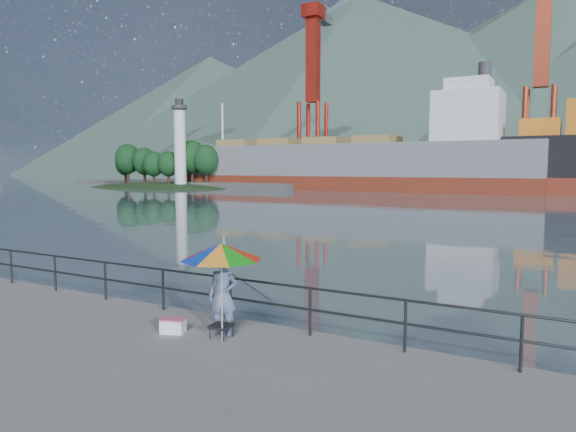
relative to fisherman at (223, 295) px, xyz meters
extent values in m
cube|color=#4F626A|center=(-3.35, 129.08, -0.83)|extent=(500.00, 280.00, 0.00)
cube|color=#514F4C|center=(6.65, 92.08, -0.83)|extent=(200.00, 40.00, 0.40)
cylinder|color=#2D3033|center=(-3.35, 0.78, 0.17)|extent=(22.00, 0.05, 0.05)
cylinder|color=#2D3033|center=(-3.35, 0.78, -0.28)|extent=(22.00, 0.05, 0.05)
cube|color=#2D3033|center=(-3.35, 0.78, -0.33)|extent=(22.00, 0.06, 1.00)
cone|color=#385147|center=(-143.35, 189.08, 26.67)|extent=(228.80, 228.80, 55.00)
cone|color=#385147|center=(-73.35, 199.08, 36.67)|extent=(312.00, 312.00, 75.00)
cone|color=#385147|center=(-3.35, 204.08, 33.17)|extent=(282.88, 282.88, 68.00)
ellipsoid|color=#263F1E|center=(-58.35, 61.08, -0.83)|extent=(48.00, 26.40, 8.40)
cylinder|color=white|center=(-52.35, 60.08, 5.67)|extent=(2.00, 2.00, 13.00)
cylinder|color=#2D2D2D|center=(-52.35, 60.08, 13.17)|extent=(1.80, 1.80, 2.00)
cube|color=#267F3F|center=(6.65, 91.08, 1.77)|extent=(6.00, 2.40, 5.20)
cube|color=orange|center=(6.65, 94.08, 1.77)|extent=(6.00, 2.40, 5.20)
imported|color=navy|center=(0.00, 0.00, 0.00)|extent=(0.70, 0.56, 1.66)
cylinder|color=white|center=(0.26, -0.39, 0.08)|extent=(0.04, 0.04, 1.83)
cone|color=#1039BF|center=(0.26, -0.39, 1.00)|extent=(1.68, 1.68, 0.34)
cube|color=black|center=(0.12, -0.23, -0.58)|extent=(0.47, 0.47, 0.06)
cube|color=#2D3033|center=(0.12, -0.23, -0.72)|extent=(0.35, 0.35, 0.22)
cube|color=white|center=(-0.97, -0.45, -0.69)|extent=(0.56, 0.46, 0.28)
cylinder|color=black|center=(-0.28, 1.11, -0.83)|extent=(0.56, 1.83, 1.34)
cube|color=maroon|center=(-25.36, 68.90, -0.08)|extent=(58.16, 10.07, 2.50)
cube|color=gray|center=(-25.36, 68.90, 3.67)|extent=(58.16, 10.07, 5.00)
cube|color=silver|center=(-6.75, 68.90, 9.67)|extent=(9.00, 8.46, 7.00)
camera|label=1|loc=(6.22, -8.54, 2.67)|focal=32.00mm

